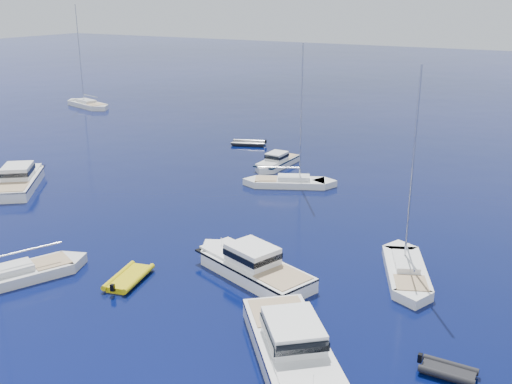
# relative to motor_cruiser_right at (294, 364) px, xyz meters

# --- Properties ---
(motor_cruiser_right) EXTENTS (9.94, 10.86, 2.97)m
(motor_cruiser_right) POSITION_rel_motor_cruiser_right_xyz_m (0.00, 0.00, 0.00)
(motor_cruiser_right) COLOR white
(motor_cruiser_right) RESTS_ON ground
(motor_cruiser_centre) EXTENTS (10.74, 6.38, 2.70)m
(motor_cruiser_centre) POSITION_rel_motor_cruiser_right_xyz_m (-6.82, 7.52, 0.00)
(motor_cruiser_centre) COLOR white
(motor_cruiser_centre) RESTS_ON ground
(motor_cruiser_far_l) EXTENTS (9.27, 10.57, 2.84)m
(motor_cruiser_far_l) POSITION_rel_motor_cruiser_right_xyz_m (-35.34, 12.84, 0.00)
(motor_cruiser_far_l) COLOR white
(motor_cruiser_far_l) RESTS_ON ground
(motor_cruiser_horizon) EXTENTS (2.40, 7.54, 1.97)m
(motor_cruiser_horizon) POSITION_rel_motor_cruiser_right_xyz_m (-17.28, 31.11, 0.00)
(motor_cruiser_horizon) COLOR silver
(motor_cruiser_horizon) RESTS_ON ground
(sailboat_fore) EXTENTS (6.66, 10.41, 15.04)m
(sailboat_fore) POSITION_rel_motor_cruiser_right_xyz_m (-19.64, -0.73, 0.00)
(sailboat_fore) COLOR silver
(sailboat_fore) RESTS_ON ground
(sailboat_mid_r) EXTENTS (6.02, 9.78, 14.06)m
(sailboat_mid_r) POSITION_rel_motor_cruiser_right_xyz_m (2.09, 12.40, 0.00)
(sailboat_mid_r) COLOR white
(sailboat_mid_r) RESTS_ON ground
(sailboat_centre) EXTENTS (9.61, 6.26, 13.91)m
(sailboat_centre) POSITION_rel_motor_cruiser_right_xyz_m (-13.07, 25.89, 0.00)
(sailboat_centre) COLOR silver
(sailboat_centre) RESTS_ON ground
(sailboat_far_l) EXTENTS (11.73, 5.98, 16.70)m
(sailboat_far_l) POSITION_rel_motor_cruiser_right_xyz_m (-60.67, 47.41, 0.00)
(sailboat_far_l) COLOR silver
(sailboat_far_l) RESTS_ON ground
(tender_yellow) EXTENTS (3.01, 4.41, 0.95)m
(tender_yellow) POSITION_rel_motor_cruiser_right_xyz_m (-13.18, 2.91, 0.00)
(tender_yellow) COLOR #CDBA0C
(tender_yellow) RESTS_ON ground
(tender_grey_near) EXTENTS (2.78, 1.63, 0.95)m
(tender_grey_near) POSITION_rel_motor_cruiser_right_xyz_m (6.89, 2.85, 0.00)
(tender_grey_near) COLOR black
(tender_grey_near) RESTS_ON ground
(tender_grey_far) EXTENTS (4.80, 3.65, 0.95)m
(tender_grey_far) POSITION_rel_motor_cruiser_right_xyz_m (-24.71, 38.02, 0.00)
(tender_grey_far) COLOR black
(tender_grey_far) RESTS_ON ground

